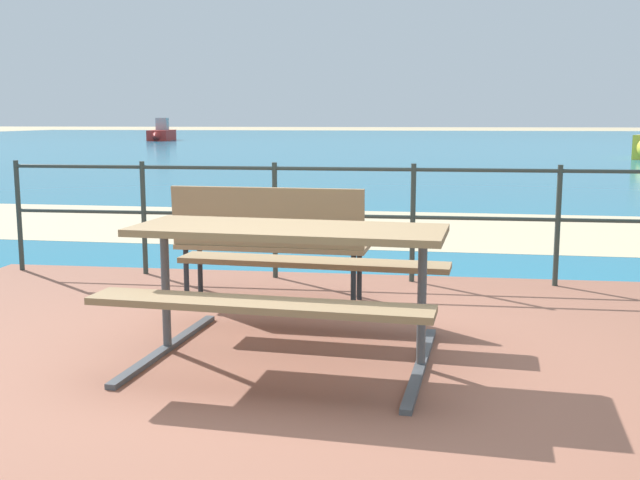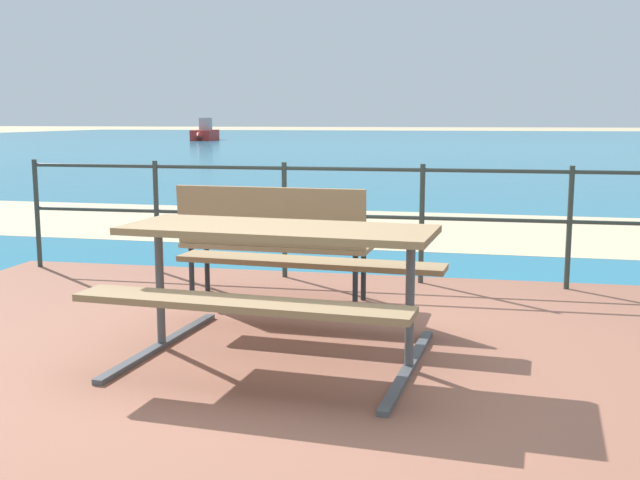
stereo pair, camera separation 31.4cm
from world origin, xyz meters
The scene contains 8 objects.
ground_plane centered at (0.00, 0.00, 0.00)m, with size 240.00×240.00×0.00m, color tan.
patio_paving centered at (0.00, 0.00, 0.03)m, with size 6.40×5.20×0.06m, color #935B47.
sea_water centered at (0.00, 40.00, 0.01)m, with size 90.00×90.00×0.01m, color teal.
beach_strip centered at (0.00, 5.91, 0.01)m, with size 54.00×3.50×0.01m, color beige.
picnic_table centered at (-0.06, 0.12, 0.64)m, with size 1.87×1.56×0.77m.
park_bench centered at (-0.44, 1.44, 0.58)m, with size 1.46×0.49×0.88m.
railing_fence centered at (0.00, 2.35, 0.69)m, with size 5.94×0.04×1.00m.
boat_mid centered at (-16.36, 43.67, 0.44)m, with size 1.76×4.18×1.44m.
Camera 2 is at (1.02, -4.01, 1.43)m, focal length 42.95 mm.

